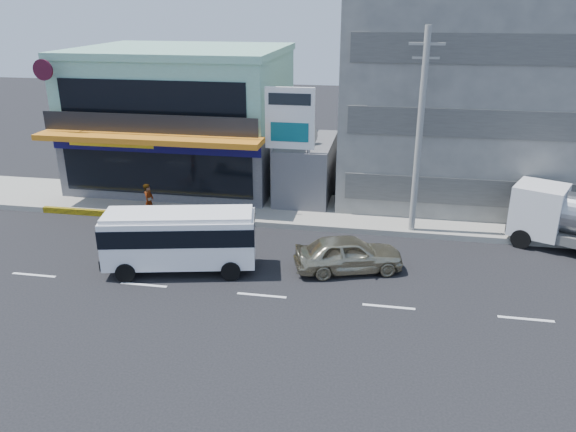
# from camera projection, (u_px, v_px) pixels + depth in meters

# --- Properties ---
(ground) EXTENTS (120.00, 120.00, 0.00)m
(ground) POSITION_uv_depth(u_px,v_px,m) (262.00, 295.00, 22.35)
(ground) COLOR black
(ground) RESTS_ON ground
(sidewalk) EXTENTS (70.00, 5.00, 0.30)m
(sidewalk) POSITION_uv_depth(u_px,v_px,m) (391.00, 216.00, 30.20)
(sidewalk) COLOR gray
(sidewalk) RESTS_ON ground
(shop_building) EXTENTS (12.40, 11.70, 8.00)m
(shop_building) POSITION_uv_depth(u_px,v_px,m) (185.00, 120.00, 35.06)
(shop_building) COLOR #47484C
(shop_building) RESTS_ON ground
(concrete_building) EXTENTS (16.00, 12.00, 14.00)m
(concrete_building) POSITION_uv_depth(u_px,v_px,m) (489.00, 76.00, 31.96)
(concrete_building) COLOR gray
(concrete_building) RESTS_ON ground
(gap_structure) EXTENTS (3.00, 6.00, 3.50)m
(gap_structure) POSITION_uv_depth(u_px,v_px,m) (307.00, 170.00, 32.75)
(gap_structure) COLOR #47484C
(gap_structure) RESTS_ON ground
(satellite_dish) EXTENTS (1.50, 1.50, 0.15)m
(satellite_dish) POSITION_uv_depth(u_px,v_px,m) (304.00, 143.00, 31.18)
(satellite_dish) COLOR slate
(satellite_dish) RESTS_ON gap_structure
(billboard) EXTENTS (2.60, 0.18, 6.90)m
(billboard) POSITION_uv_depth(u_px,v_px,m) (290.00, 126.00, 29.12)
(billboard) COLOR gray
(billboard) RESTS_ON ground
(utility_pole_near) EXTENTS (1.60, 0.30, 10.00)m
(utility_pole_near) POSITION_uv_depth(u_px,v_px,m) (419.00, 134.00, 26.31)
(utility_pole_near) COLOR #999993
(utility_pole_near) RESTS_ON ground
(minibus) EXTENTS (6.71, 3.37, 2.69)m
(minibus) POSITION_uv_depth(u_px,v_px,m) (180.00, 236.00, 23.90)
(minibus) COLOR white
(minibus) RESTS_ON ground
(sedan) EXTENTS (5.00, 3.18, 1.58)m
(sedan) POSITION_uv_depth(u_px,v_px,m) (349.00, 254.00, 24.17)
(sedan) COLOR tan
(sedan) RESTS_ON ground
(motorcycle_rider) EXTENTS (1.96, 0.70, 2.50)m
(motorcycle_rider) POSITION_uv_depth(u_px,v_px,m) (150.00, 215.00, 28.38)
(motorcycle_rider) COLOR #4D170B
(motorcycle_rider) RESTS_ON ground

